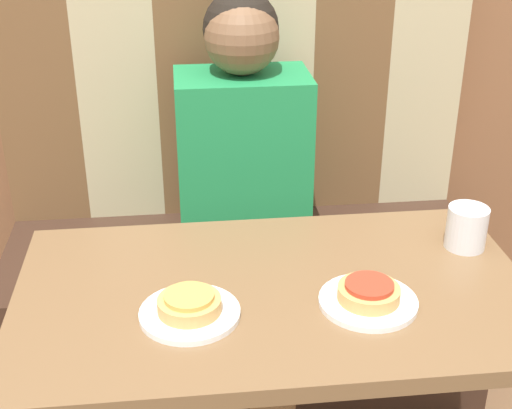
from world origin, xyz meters
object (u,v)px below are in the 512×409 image
pizza_left (189,303)px  pizza_right (369,292)px  person (243,129)px  plate_left (190,313)px  plate_right (368,302)px  drinking_cup (467,228)px

pizza_left → pizza_right: (0.34, 0.00, 0.00)m
person → pizza_left: person is taller
person → pizza_right: person is taller
plate_left → pizza_left: bearing=-166.0°
plate_right → pizza_right: (0.00, -0.00, 0.02)m
person → drinking_cup: size_ratio=7.56×
plate_left → drinking_cup: (0.61, 0.19, 0.04)m
pizza_left → drinking_cup: 0.64m
plate_left → plate_right: same height
pizza_right → plate_left: bearing=180.0°
person → plate_right: 0.75m
plate_left → pizza_left: pizza_left is taller
plate_right → drinking_cup: size_ratio=2.01×
pizza_right → person: bearing=103.2°
pizza_right → pizza_left: bearing=180.0°
plate_right → drinking_cup: bearing=36.2°
person → drinking_cup: 0.69m
plate_left → pizza_left: 0.02m
pizza_left → plate_left: bearing=14.0°
plate_right → pizza_right: bearing=-14.0°
plate_right → drinking_cup: drinking_cup is taller
person → plate_left: (-0.17, -0.73, -0.09)m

